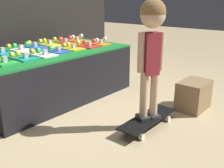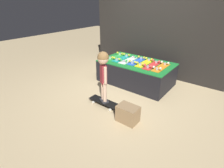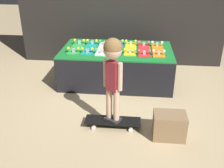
{
  "view_description": "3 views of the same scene",
  "coord_description": "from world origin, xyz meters",
  "px_view_note": "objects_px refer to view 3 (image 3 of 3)",
  "views": [
    {
      "loc": [
        -1.78,
        -1.79,
        1.11
      ],
      "look_at": [
        0.07,
        -0.25,
        0.32
      ],
      "focal_mm": 42.0,
      "sensor_mm": 36.0,
      "label": 1
    },
    {
      "loc": [
        2.03,
        -2.94,
        1.94
      ],
      "look_at": [
        -0.0,
        -0.33,
        0.33
      ],
      "focal_mm": 28.0,
      "sensor_mm": 36.0,
      "label": 2
    },
    {
      "loc": [
        0.31,
        -3.32,
        1.87
      ],
      "look_at": [
        0.01,
        -0.22,
        0.35
      ],
      "focal_mm": 42.0,
      "sensor_mm": 36.0,
      "label": 3
    }
  ],
  "objects_px": {
    "child": "(113,65)",
    "skateboard_white_on_rack": "(103,48)",
    "skateboard_teal_on_rack": "(90,48)",
    "skateboard_on_floor": "(113,121)",
    "skateboard_green_on_rack": "(77,47)",
    "skateboard_orange_on_rack": "(158,50)",
    "storage_box": "(169,126)",
    "skateboard_blue_on_rack": "(117,48)",
    "skateboard_yellow_on_rack": "(130,48)",
    "skateboard_red_on_rack": "(144,49)"
  },
  "relations": [
    {
      "from": "skateboard_blue_on_rack",
      "to": "storage_box",
      "type": "height_order",
      "value": "skateboard_blue_on_rack"
    },
    {
      "from": "skateboard_white_on_rack",
      "to": "skateboard_red_on_rack",
      "type": "distance_m",
      "value": 0.64
    },
    {
      "from": "skateboard_green_on_rack",
      "to": "skateboard_teal_on_rack",
      "type": "relative_size",
      "value": 1.0
    },
    {
      "from": "storage_box",
      "to": "skateboard_teal_on_rack",
      "type": "bearing_deg",
      "value": 128.57
    },
    {
      "from": "skateboard_green_on_rack",
      "to": "skateboard_red_on_rack",
      "type": "height_order",
      "value": "same"
    },
    {
      "from": "skateboard_white_on_rack",
      "to": "child",
      "type": "bearing_deg",
      "value": -77.94
    },
    {
      "from": "skateboard_green_on_rack",
      "to": "skateboard_on_floor",
      "type": "relative_size",
      "value": 0.97
    },
    {
      "from": "skateboard_white_on_rack",
      "to": "child",
      "type": "xyz_separation_m",
      "value": [
        0.28,
        -1.29,
        0.23
      ]
    },
    {
      "from": "skateboard_green_on_rack",
      "to": "skateboard_blue_on_rack",
      "type": "height_order",
      "value": "same"
    },
    {
      "from": "skateboard_teal_on_rack",
      "to": "skateboard_on_floor",
      "type": "height_order",
      "value": "skateboard_teal_on_rack"
    },
    {
      "from": "skateboard_teal_on_rack",
      "to": "skateboard_blue_on_rack",
      "type": "relative_size",
      "value": 1.0
    },
    {
      "from": "skateboard_blue_on_rack",
      "to": "child",
      "type": "xyz_separation_m",
      "value": [
        0.06,
        -1.34,
        0.23
      ]
    },
    {
      "from": "storage_box",
      "to": "skateboard_white_on_rack",
      "type": "bearing_deg",
      "value": 123.17
    },
    {
      "from": "skateboard_teal_on_rack",
      "to": "skateboard_white_on_rack",
      "type": "relative_size",
      "value": 1.0
    },
    {
      "from": "skateboard_orange_on_rack",
      "to": "storage_box",
      "type": "xyz_separation_m",
      "value": [
        0.08,
        -1.44,
        -0.42
      ]
    },
    {
      "from": "skateboard_white_on_rack",
      "to": "skateboard_orange_on_rack",
      "type": "height_order",
      "value": "same"
    },
    {
      "from": "skateboard_white_on_rack",
      "to": "child",
      "type": "height_order",
      "value": "child"
    },
    {
      "from": "skateboard_white_on_rack",
      "to": "skateboard_yellow_on_rack",
      "type": "bearing_deg",
      "value": 6.22
    },
    {
      "from": "skateboard_teal_on_rack",
      "to": "skateboard_on_floor",
      "type": "relative_size",
      "value": 0.97
    },
    {
      "from": "skateboard_green_on_rack",
      "to": "skateboard_white_on_rack",
      "type": "distance_m",
      "value": 0.43
    },
    {
      "from": "child",
      "to": "storage_box",
      "type": "distance_m",
      "value": 0.94
    },
    {
      "from": "skateboard_teal_on_rack",
      "to": "skateboard_white_on_rack",
      "type": "bearing_deg",
      "value": -3.02
    },
    {
      "from": "skateboard_blue_on_rack",
      "to": "skateboard_red_on_rack",
      "type": "xyz_separation_m",
      "value": [
        0.43,
        -0.04,
        0.0
      ]
    },
    {
      "from": "skateboard_yellow_on_rack",
      "to": "skateboard_on_floor",
      "type": "bearing_deg",
      "value": -96.52
    },
    {
      "from": "skateboard_green_on_rack",
      "to": "child",
      "type": "bearing_deg",
      "value": -61.55
    },
    {
      "from": "skateboard_yellow_on_rack",
      "to": "child",
      "type": "bearing_deg",
      "value": -96.52
    },
    {
      "from": "skateboard_teal_on_rack",
      "to": "skateboard_red_on_rack",
      "type": "distance_m",
      "value": 0.86
    },
    {
      "from": "skateboard_green_on_rack",
      "to": "storage_box",
      "type": "bearing_deg",
      "value": -46.54
    },
    {
      "from": "skateboard_blue_on_rack",
      "to": "skateboard_red_on_rack",
      "type": "distance_m",
      "value": 0.43
    },
    {
      "from": "skateboard_yellow_on_rack",
      "to": "storage_box",
      "type": "relative_size",
      "value": 1.8
    },
    {
      "from": "skateboard_red_on_rack",
      "to": "skateboard_yellow_on_rack",
      "type": "bearing_deg",
      "value": 168.47
    },
    {
      "from": "skateboard_white_on_rack",
      "to": "skateboard_on_floor",
      "type": "distance_m",
      "value": 1.41
    },
    {
      "from": "skateboard_green_on_rack",
      "to": "skateboard_orange_on_rack",
      "type": "relative_size",
      "value": 1.0
    },
    {
      "from": "skateboard_blue_on_rack",
      "to": "skateboard_yellow_on_rack",
      "type": "bearing_deg",
      "value": -0.17
    },
    {
      "from": "storage_box",
      "to": "skateboard_orange_on_rack",
      "type": "bearing_deg",
      "value": 93.03
    },
    {
      "from": "skateboard_white_on_rack",
      "to": "child",
      "type": "relative_size",
      "value": 0.64
    },
    {
      "from": "skateboard_on_floor",
      "to": "storage_box",
      "type": "relative_size",
      "value": 1.85
    },
    {
      "from": "skateboard_white_on_rack",
      "to": "skateboard_red_on_rack",
      "type": "relative_size",
      "value": 1.0
    },
    {
      "from": "skateboard_blue_on_rack",
      "to": "storage_box",
      "type": "distance_m",
      "value": 1.69
    },
    {
      "from": "child",
      "to": "skateboard_white_on_rack",
      "type": "bearing_deg",
      "value": 129.62
    },
    {
      "from": "skateboard_green_on_rack",
      "to": "child",
      "type": "height_order",
      "value": "child"
    },
    {
      "from": "skateboard_blue_on_rack",
      "to": "skateboard_on_floor",
      "type": "bearing_deg",
      "value": -87.37
    },
    {
      "from": "skateboard_green_on_rack",
      "to": "skateboard_red_on_rack",
      "type": "bearing_deg",
      "value": -0.31
    },
    {
      "from": "skateboard_white_on_rack",
      "to": "storage_box",
      "type": "relative_size",
      "value": 1.8
    },
    {
      "from": "skateboard_yellow_on_rack",
      "to": "skateboard_red_on_rack",
      "type": "xyz_separation_m",
      "value": [
        0.21,
        -0.04,
        0.0
      ]
    },
    {
      "from": "skateboard_yellow_on_rack",
      "to": "skateboard_orange_on_rack",
      "type": "relative_size",
      "value": 1.0
    },
    {
      "from": "skateboard_orange_on_rack",
      "to": "storage_box",
      "type": "bearing_deg",
      "value": -86.97
    },
    {
      "from": "skateboard_white_on_rack",
      "to": "skateboard_orange_on_rack",
      "type": "bearing_deg",
      "value": 0.89
    },
    {
      "from": "skateboard_teal_on_rack",
      "to": "skateboard_red_on_rack",
      "type": "relative_size",
      "value": 1.0
    },
    {
      "from": "skateboard_green_on_rack",
      "to": "skateboard_red_on_rack",
      "type": "relative_size",
      "value": 1.0
    }
  ]
}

